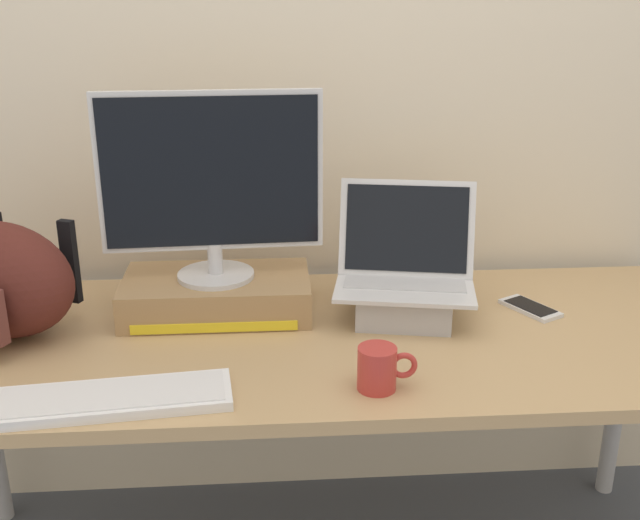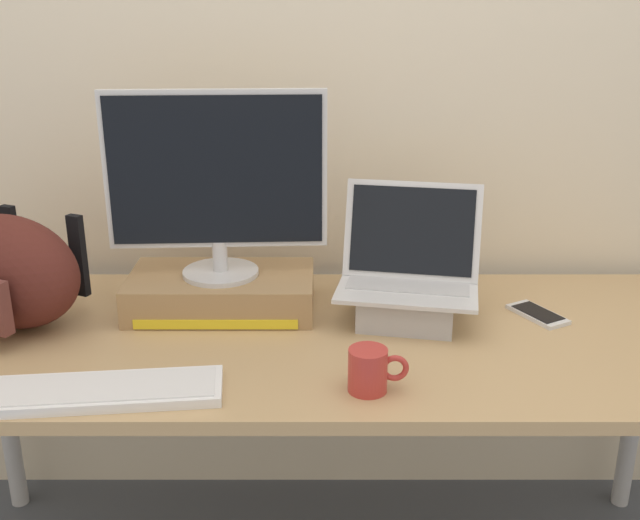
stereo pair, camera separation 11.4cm
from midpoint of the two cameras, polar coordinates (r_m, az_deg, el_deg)
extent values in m
cube|color=beige|center=(2.06, -2.63, 15.17)|extent=(7.00, 0.10, 2.60)
cube|color=tan|center=(1.75, -1.88, -6.02)|extent=(1.94, 0.76, 0.03)
cylinder|color=#B2B2B7|center=(2.41, 20.38, -9.35)|extent=(0.05, 0.05, 0.69)
cube|color=#9E7A51|center=(1.87, -9.56, -2.61)|extent=(0.45, 0.25, 0.09)
cube|color=yellow|center=(1.76, -9.86, -5.10)|extent=(0.38, 0.00, 0.02)
cylinder|color=silver|center=(1.85, -9.65, -1.14)|extent=(0.19, 0.19, 0.01)
cylinder|color=silver|center=(1.83, -9.72, 0.12)|extent=(0.04, 0.04, 0.07)
cube|color=silver|center=(1.77, -10.12, 6.56)|extent=(0.52, 0.04, 0.37)
cube|color=black|center=(1.76, -10.14, 6.48)|extent=(0.49, 0.03, 0.35)
cube|color=#ADADB2|center=(1.82, 4.57, -3.25)|extent=(0.25, 0.24, 0.08)
cube|color=silver|center=(1.80, 4.61, -1.96)|extent=(0.36, 0.29, 0.01)
cube|color=#B7B7BC|center=(1.81, 4.64, -1.56)|extent=(0.31, 0.18, 0.00)
cube|color=silver|center=(1.84, 4.81, 2.36)|extent=(0.34, 0.14, 0.23)
cube|color=black|center=(1.83, 4.80, 2.37)|extent=(0.30, 0.12, 0.20)
cube|color=white|center=(1.53, -17.49, -10.06)|extent=(0.46, 0.18, 0.02)
cube|color=silver|center=(1.53, -17.53, -9.68)|extent=(0.43, 0.16, 0.00)
cube|color=black|center=(1.88, -20.07, -0.14)|extent=(0.04, 0.03, 0.20)
cylinder|color=#B2332D|center=(1.50, 2.13, -8.23)|extent=(0.08, 0.08, 0.09)
torus|color=#B2332D|center=(1.50, 4.16, -8.00)|extent=(0.06, 0.01, 0.06)
cube|color=silver|center=(1.92, 13.99, -3.58)|extent=(0.13, 0.17, 0.01)
cube|color=black|center=(1.92, 14.00, -3.43)|extent=(0.11, 0.14, 0.00)
camera|label=1|loc=(0.06, -91.95, -0.71)|focal=42.29mm
camera|label=2|loc=(0.06, 88.05, 0.71)|focal=42.29mm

